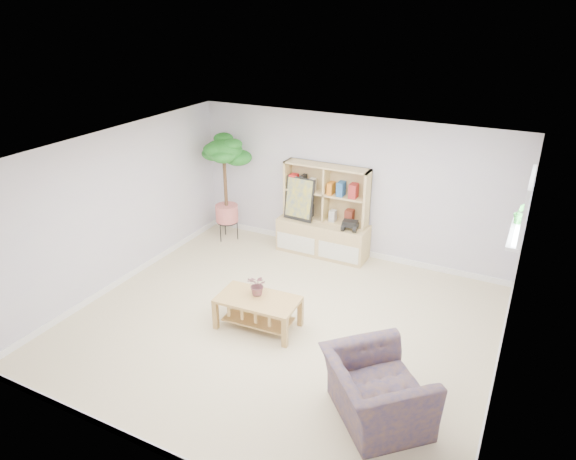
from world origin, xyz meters
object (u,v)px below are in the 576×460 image
at_px(armchair, 376,387).
at_px(floor_tree, 226,189).
at_px(storage_unit, 323,212).
at_px(coffee_table, 258,313).

bearing_deg(armchair, floor_tree, 8.35).
bearing_deg(floor_tree, armchair, -38.80).
height_order(floor_tree, armchair, floor_tree).
distance_m(floor_tree, armchair, 4.95).
xyz_separation_m(floor_tree, armchair, (3.83, -3.08, -0.58)).
bearing_deg(storage_unit, floor_tree, -172.74).
bearing_deg(armchair, coffee_table, 22.41).
bearing_deg(coffee_table, armchair, -28.03).
height_order(storage_unit, armchair, storage_unit).
height_order(coffee_table, floor_tree, floor_tree).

